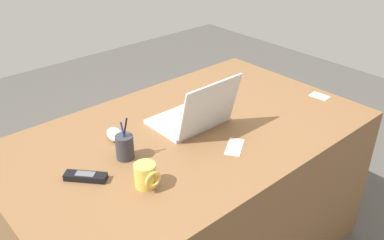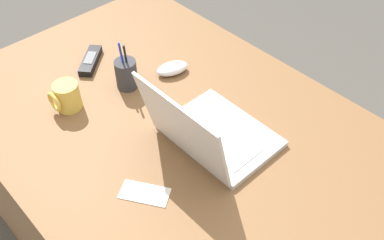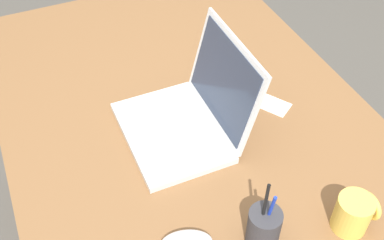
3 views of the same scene
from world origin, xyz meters
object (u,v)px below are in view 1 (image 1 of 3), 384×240
Objects in this scene: cordless_phone at (86,177)px; pen_holder at (125,147)px; laptop at (194,116)px; computer_mouse at (115,134)px; coffee_mug_white at (146,176)px.

cordless_phone is 0.83× the size of pen_holder.
laptop is 0.37m from pen_holder.
computer_mouse is 0.63× the size of pen_holder.
coffee_mug_white is at bearing 92.24° from computer_mouse.
computer_mouse is 1.24× the size of coffee_mug_white.
coffee_mug_white reaches higher than cordless_phone.
coffee_mug_white is 0.51× the size of pen_holder.
pen_holder reaches higher than computer_mouse.
computer_mouse is at bearing -24.21° from laptop.
cordless_phone is (0.23, 0.17, -0.01)m from computer_mouse.
pen_holder is at bearing -102.19° from coffee_mug_white.
coffee_mug_white is (0.09, 0.35, 0.03)m from computer_mouse.
computer_mouse is at bearing -104.54° from coffee_mug_white.
laptop reaches higher than cordless_phone.
coffee_mug_white is 0.20m from pen_holder.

